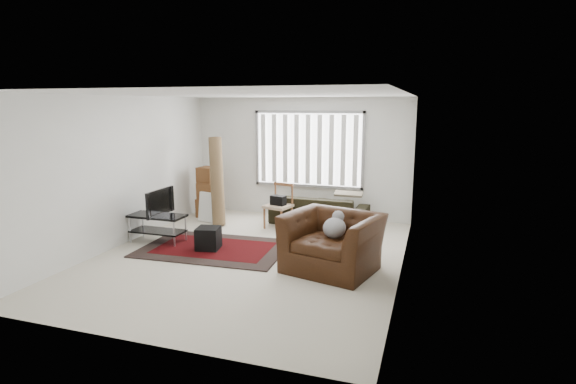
% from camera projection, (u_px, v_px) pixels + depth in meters
% --- Properties ---
extents(room, '(6.00, 6.02, 2.71)m').
position_uv_depth(room, '(262.00, 150.00, 7.78)').
color(room, beige).
rests_on(room, ground).
extents(persian_rug, '(2.62, 1.81, 0.02)m').
position_uv_depth(persian_rug, '(214.00, 248.00, 8.03)').
color(persian_rug, black).
rests_on(persian_rug, ground).
extents(tv_stand, '(1.05, 0.47, 0.52)m').
position_uv_depth(tv_stand, '(158.00, 222.00, 8.37)').
color(tv_stand, black).
rests_on(tv_stand, ground).
extents(tv, '(0.11, 0.85, 0.49)m').
position_uv_depth(tv, '(156.00, 202.00, 8.30)').
color(tv, black).
rests_on(tv, tv_stand).
extents(subwoofer, '(0.46, 0.46, 0.39)m').
position_uv_depth(subwoofer, '(208.00, 238.00, 7.94)').
color(subwoofer, black).
rests_on(subwoofer, persian_rug).
extents(moving_boxes, '(0.52, 0.49, 1.15)m').
position_uv_depth(moving_boxes, '(209.00, 194.00, 10.21)').
color(moving_boxes, brown).
rests_on(moving_boxes, ground).
extents(white_flatpack, '(0.53, 0.28, 0.65)m').
position_uv_depth(white_flatpack, '(209.00, 207.00, 9.83)').
color(white_flatpack, silver).
rests_on(white_flatpack, ground).
extents(rolled_rug, '(0.56, 0.66, 1.88)m').
position_uv_depth(rolled_rug, '(217.00, 181.00, 9.53)').
color(rolled_rug, brown).
rests_on(rolled_rug, ground).
extents(sofa, '(2.09, 0.93, 0.80)m').
position_uv_depth(sofa, '(319.00, 205.00, 9.68)').
color(sofa, black).
rests_on(sofa, ground).
extents(side_chair, '(0.59, 0.59, 0.92)m').
position_uv_depth(side_chair, '(279.00, 204.00, 9.33)').
color(side_chair, tan).
rests_on(side_chair, ground).
extents(armchair, '(1.62, 1.49, 1.01)m').
position_uv_depth(armchair, '(332.00, 238.00, 6.94)').
color(armchair, '#32180A').
rests_on(armchair, ground).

